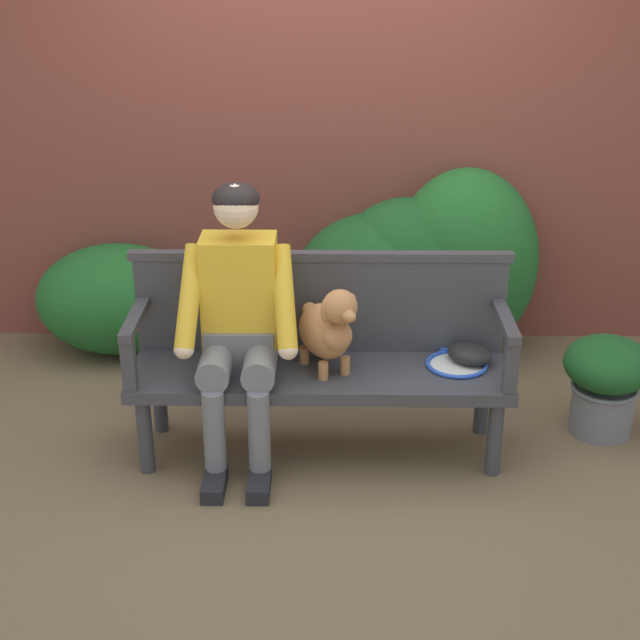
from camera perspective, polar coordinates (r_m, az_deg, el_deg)
The scene contains 15 objects.
ground_plane at distance 4.50m, azimuth 0.00°, elevation -8.05°, with size 40.00×40.00×0.00m, color brown.
brick_garden_fence at distance 5.43m, azimuth 0.21°, elevation 12.84°, with size 8.00×0.30×2.70m, color brown.
hedge_bush_far_left at distance 5.35m, azimuth 5.35°, elevation 2.68°, with size 0.88×0.80×0.93m, color #194C1E.
hedge_bush_far_right at distance 5.51m, azimuth -12.34°, elevation 1.28°, with size 0.96×0.71×0.64m, color #1E5B23.
hedge_bush_mid_right at distance 5.33m, azimuth 3.62°, elevation 2.18°, with size 0.98×0.90×0.84m, color #194C1E.
hedge_bush_mid_left at distance 5.36m, azimuth 8.90°, elevation 3.53°, with size 0.84×0.72×1.10m, color #1E5B23.
garden_bench at distance 4.31m, azimuth 0.00°, elevation -3.74°, with size 1.76×0.50×0.44m.
bench_backrest at distance 4.38m, azimuth 0.04°, elevation 1.19°, with size 1.80×0.06×0.50m.
bench_armrest_left_end at distance 4.22m, azimuth -11.49°, elevation -1.02°, with size 0.06×0.50×0.28m.
bench_armrest_right_end at distance 4.20m, azimuth 11.51°, elevation -1.14°, with size 0.06×0.50×0.28m.
person_seated at distance 4.18m, azimuth -5.06°, elevation 0.27°, with size 0.56×0.65×1.31m.
dog_on_bench at distance 4.18m, azimuth 0.53°, elevation -0.50°, with size 0.33×0.43×0.44m.
tennis_racket at distance 4.39m, azimuth 8.29°, elevation -2.56°, with size 0.36×0.58×0.03m.
baseball_glove at distance 4.39m, azimuth 9.22°, elevation -2.09°, with size 0.22×0.17×0.09m, color black.
potted_plant at distance 4.73m, azimuth 17.25°, elevation -3.51°, with size 0.43×0.43×0.50m.
Camera 1 is at (0.05, -3.84, 2.35)m, focal length 51.78 mm.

